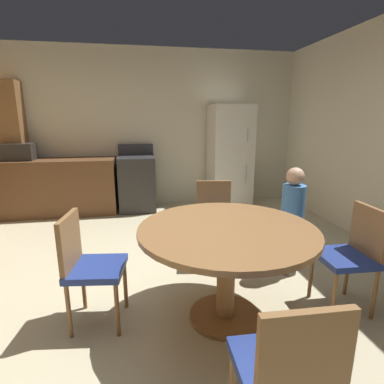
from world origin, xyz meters
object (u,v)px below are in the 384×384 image
object	(u,v)px
chair_north	(214,216)
oven_range	(137,183)
microwave	(19,152)
chair_south	(288,371)
chair_east	(353,251)
chair_west	(87,262)
refrigerator	(230,157)
dining_table	(227,246)
person_child	(292,219)

from	to	relation	value
chair_north	oven_range	bearing A→B (deg)	-148.76
microwave	chair_south	xyz separation A→B (m)	(2.41, -4.11, -0.53)
oven_range	chair_east	size ratio (longest dim) A/B	1.26
chair_west	chair_north	xyz separation A→B (m)	(1.20, 0.89, 0.00)
refrigerator	chair_east	size ratio (longest dim) A/B	2.02
microwave	chair_east	size ratio (longest dim) A/B	0.51
dining_table	chair_north	world-z (taller)	chair_north
refrigerator	chair_north	bearing A→B (deg)	-111.26
microwave	dining_table	distance (m)	3.95
refrigerator	chair_east	xyz separation A→B (m)	(0.10, -3.06, -0.38)
refrigerator	chair_south	distance (m)	4.19
chair_east	person_child	world-z (taller)	person_child
oven_range	dining_table	world-z (taller)	oven_range
microwave	chair_north	xyz separation A→B (m)	(2.61, -2.04, -0.53)
microwave	person_child	size ratio (longest dim) A/B	0.40
oven_range	chair_west	xyz separation A→B (m)	(-0.37, -2.94, 0.03)
oven_range	dining_table	size ratio (longest dim) A/B	0.83
refrigerator	microwave	bearing A→B (deg)	179.15
chair_west	chair_north	distance (m)	1.49
chair_west	microwave	bearing A→B (deg)	123.23
refrigerator	chair_east	world-z (taller)	refrigerator
refrigerator	chair_west	size ratio (longest dim) A/B	2.02
refrigerator	chair_west	xyz separation A→B (m)	(-1.97, -2.88, -0.38)
dining_table	chair_south	world-z (taller)	chair_south
oven_range	dining_table	distance (m)	3.15
chair_east	microwave	bearing A→B (deg)	-39.26
chair_west	chair_east	distance (m)	2.08
chair_north	chair_east	size ratio (longest dim) A/B	1.00
person_child	dining_table	bearing A→B (deg)	0.00
chair_east	chair_south	bearing A→B (deg)	45.25
dining_table	chair_north	bearing A→B (deg)	80.86
refrigerator	person_child	bearing A→B (deg)	-92.47
dining_table	chair_south	bearing A→B (deg)	-92.00
oven_range	chair_north	distance (m)	2.21
refrigerator	dining_table	world-z (taller)	refrigerator
chair_east	refrigerator	bearing A→B (deg)	-85.63
microwave	chair_north	world-z (taller)	microwave
chair_north	chair_east	bearing A→B (deg)	48.32
dining_table	chair_east	bearing A→B (deg)	-2.50
refrigerator	chair_west	distance (m)	3.51
chair_south	dining_table	bearing A→B (deg)	0.00
chair_north	person_child	xyz separation A→B (m)	(0.67, -0.46, 0.08)
dining_table	person_child	bearing A→B (deg)	34.48
microwave	chair_north	distance (m)	3.36
dining_table	person_child	world-z (taller)	person_child
microwave	person_child	xyz separation A→B (m)	(3.28, -2.50, -0.45)
refrigerator	chair_north	distance (m)	2.17
refrigerator	microwave	xyz separation A→B (m)	(-3.39, 0.05, 0.15)
chair_south	chair_north	bearing A→B (deg)	-3.57
refrigerator	microwave	size ratio (longest dim) A/B	4.00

